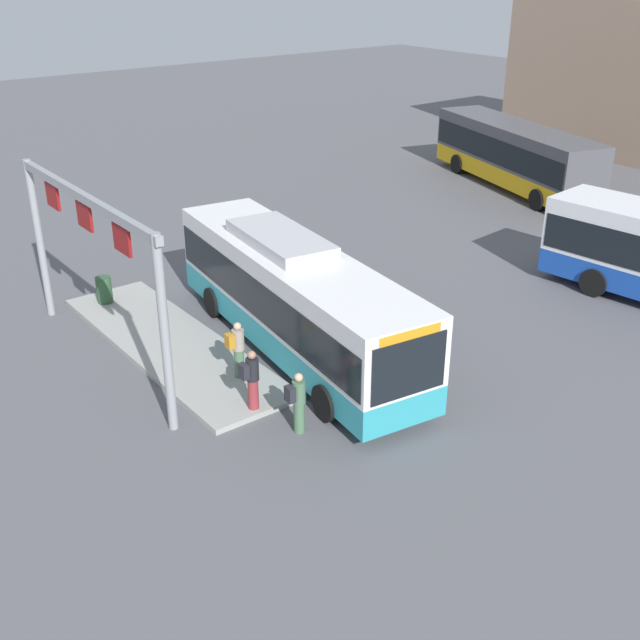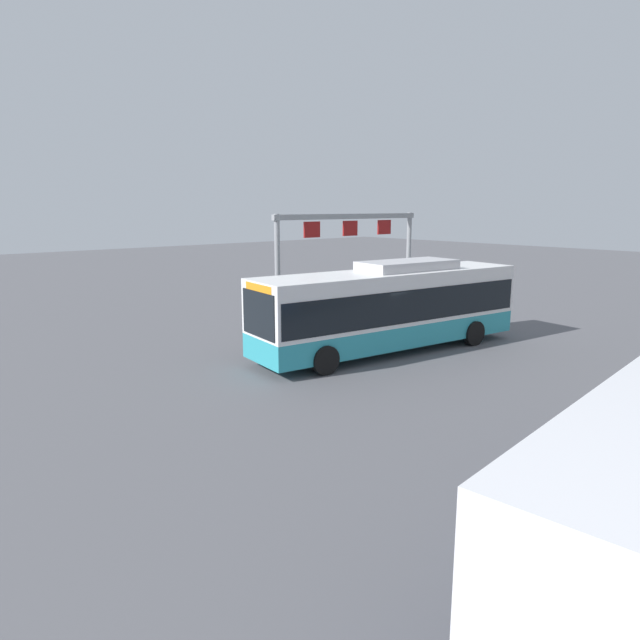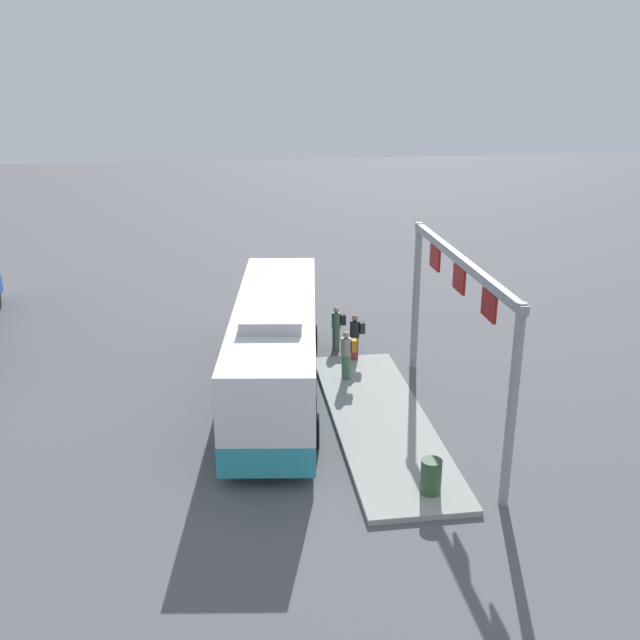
{
  "view_description": "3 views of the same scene",
  "coord_description": "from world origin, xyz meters",
  "views": [
    {
      "loc": [
        17.0,
        -12.14,
        10.95
      ],
      "look_at": [
        1.63,
        -0.32,
        1.69
      ],
      "focal_mm": 43.57,
      "sensor_mm": 36.0,
      "label": 1
    },
    {
      "loc": [
        15.9,
        14.1,
        5.49
      ],
      "look_at": [
        2.22,
        -1.53,
        1.28
      ],
      "focal_mm": 31.47,
      "sensor_mm": 36.0,
      "label": 2
    },
    {
      "loc": [
        -21.6,
        1.61,
        10.27
      ],
      "look_at": [
        3.87,
        -1.97,
        1.12
      ],
      "focal_mm": 41.09,
      "sensor_mm": 36.0,
      "label": 3
    }
  ],
  "objects": [
    {
      "name": "ground_plane",
      "position": [
        0.0,
        0.0,
        0.0
      ],
      "size": [
        120.0,
        120.0,
        0.0
      ],
      "primitive_type": "plane",
      "color": "#56565B"
    },
    {
      "name": "trash_bin",
      "position": [
        -6.47,
        -3.28,
        0.61
      ],
      "size": [
        0.52,
        0.52,
        0.9
      ],
      "primitive_type": "cylinder",
      "color": "#2D5133",
      "rests_on": "platform_curb"
    },
    {
      "name": "person_waiting_mid",
      "position": [
        0.63,
        -2.42,
        1.05
      ],
      "size": [
        0.35,
        0.53,
        1.67
      ],
      "rotation": [
        0.0,
        0.0,
        1.53
      ],
      "color": "#476B4C",
      "rests_on": "platform_curb"
    },
    {
      "name": "bus_main",
      "position": [
        -0.01,
        0.0,
        1.81
      ],
      "size": [
        11.5,
        3.93,
        3.46
      ],
      "rotation": [
        0.0,
        0.0,
        -0.13
      ],
      "color": "teal",
      "rests_on": "ground"
    },
    {
      "name": "person_waiting_near",
      "position": [
        2.26,
        -3.01,
        1.05
      ],
      "size": [
        0.35,
        0.53,
        1.67
      ],
      "rotation": [
        0.0,
        0.0,
        1.6
      ],
      "color": "maroon",
      "rests_on": "platform_curb"
    },
    {
      "name": "platform_sign_gantry",
      "position": [
        -2.68,
        -4.98,
        3.74
      ],
      "size": [
        8.97,
        0.24,
        5.2
      ],
      "color": "gray",
      "rests_on": "ground"
    },
    {
      "name": "platform_curb",
      "position": [
        -2.43,
        -2.92,
        0.08
      ],
      "size": [
        10.0,
        2.8,
        0.16
      ],
      "primitive_type": "cube",
      "color": "#9E9E99",
      "rests_on": "ground"
    },
    {
      "name": "person_boarding",
      "position": [
        3.67,
        -2.58,
        0.89
      ],
      "size": [
        0.35,
        0.53,
        1.67
      ],
      "rotation": [
        0.0,
        0.0,
        1.54
      ],
      "color": "#476B4C",
      "rests_on": "ground"
    }
  ]
}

